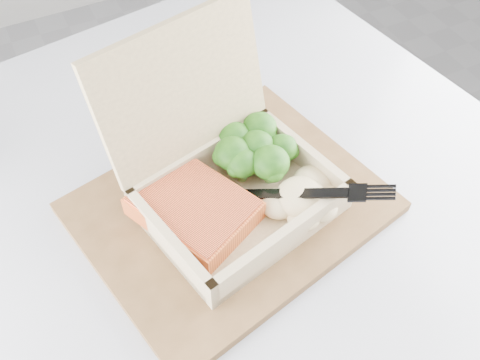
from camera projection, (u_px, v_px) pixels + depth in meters
name	position (u px, v px, depth m)	size (l,w,h in m)	color
cafe_table	(213.00, 305.00, 0.76)	(0.97, 0.97, 0.75)	black
serving_tray	(231.00, 207.00, 0.62)	(0.33, 0.26, 0.01)	brown
takeout_container	(222.00, 166.00, 0.59)	(0.24, 0.24, 0.19)	tan
salmon_fillet	(194.00, 209.00, 0.58)	(0.09, 0.12, 0.03)	orange
broccoli_pile	(257.00, 152.00, 0.62)	(0.10, 0.10, 0.04)	#35771A
mashed_potatoes	(301.00, 197.00, 0.59)	(0.09, 0.08, 0.03)	#D5C18A
plastic_fork	(275.00, 190.00, 0.58)	(0.14, 0.12, 0.04)	black
receipt	(158.00, 127.00, 0.71)	(0.08, 0.16, 0.00)	white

